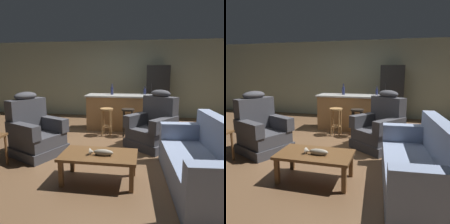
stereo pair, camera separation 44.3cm
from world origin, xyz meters
TOP-DOWN VIEW (x-y plane):
  - ground_plane at (0.00, 0.00)m, footprint 12.00×12.00m
  - back_wall at (0.00, 3.12)m, footprint 12.00×0.05m
  - coffee_table at (0.06, -1.60)m, footprint 1.10×0.60m
  - fish_figurine at (0.10, -1.65)m, footprint 0.34×0.10m
  - couch at (1.53, -1.52)m, footprint 0.98×1.96m
  - recliner_near_lamp at (-1.39, -0.73)m, footprint 1.12×1.12m
  - recliner_near_island at (0.89, 0.06)m, footprint 1.18×1.18m
  - kitchen_island at (0.00, 1.35)m, footprint 1.80×0.70m
  - bar_stool_left at (-0.24, 0.72)m, footprint 0.32×0.32m
  - bar_stool_right at (0.29, 0.72)m, footprint 0.32×0.32m
  - refrigerator at (1.07, 2.55)m, footprint 0.70×0.69m
  - bottle_tall_green at (0.68, 1.60)m, footprint 0.07×0.07m
  - bottle_short_amber at (-0.21, 1.39)m, footprint 0.07×0.07m

SIDE VIEW (x-z plane):
  - ground_plane at x=0.00m, z-range 0.00..0.00m
  - couch at x=1.53m, z-range -0.13..0.81m
  - coffee_table at x=0.06m, z-range 0.15..0.57m
  - recliner_near_lamp at x=-1.39m, z-range -0.18..1.02m
  - recliner_near_island at x=0.89m, z-range -0.18..1.02m
  - fish_figurine at x=0.10m, z-range 0.41..0.51m
  - bar_stool_left at x=-0.24m, z-range 0.13..0.81m
  - bar_stool_right at x=0.29m, z-range 0.13..0.81m
  - kitchen_island at x=0.00m, z-range 0.00..0.95m
  - refrigerator at x=1.07m, z-range 0.00..1.76m
  - bottle_tall_green at x=0.68m, z-range 0.92..1.15m
  - bottle_short_amber at x=-0.21m, z-range 0.91..1.21m
  - back_wall at x=0.00m, z-range 0.00..2.60m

